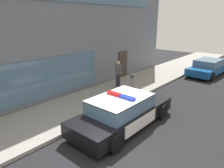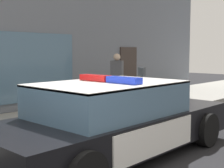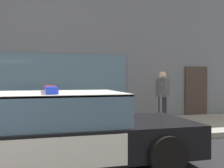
% 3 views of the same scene
% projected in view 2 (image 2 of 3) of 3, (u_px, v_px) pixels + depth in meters
% --- Properties ---
extents(police_cruiser, '(5.07, 2.18, 1.49)m').
position_uv_depth(police_cruiser, '(114.00, 120.00, 5.91)').
color(police_cruiser, black).
rests_on(police_cruiser, ground).
extents(fire_hydrant, '(0.34, 0.39, 0.73)m').
position_uv_depth(fire_hydrant, '(96.00, 109.00, 7.93)').
color(fire_hydrant, '#4C994C').
rests_on(fire_hydrant, sidewalk).
extents(pedestrian_on_sidewalk, '(0.41, 0.47, 1.71)m').
position_uv_depth(pedestrian_on_sidewalk, '(117.00, 79.00, 10.85)').
color(pedestrian_on_sidewalk, '#23232D').
rests_on(pedestrian_on_sidewalk, sidewalk).
extents(parking_meter, '(0.12, 0.18, 1.34)m').
position_uv_depth(parking_meter, '(142.00, 82.00, 8.98)').
color(parking_meter, slate).
rests_on(parking_meter, sidewalk).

